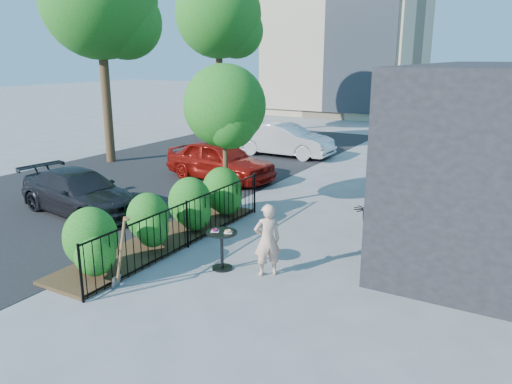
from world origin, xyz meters
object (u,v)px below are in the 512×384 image
Objects in this scene: woman at (267,240)px; car_red at (220,160)px; cafe_table at (222,243)px; car_silver at (284,140)px; street_tree_far at (219,20)px; car_darkgrey at (80,192)px; shovel at (120,257)px; street_tree_near at (100,8)px; patio_tree at (226,111)px.

woman is 0.36× the size of car_red.
cafe_table is 0.21× the size of car_red.
cafe_table is 7.53m from car_red.
car_silver reaches higher than cafe_table.
street_tree_far is 2.05× the size of car_darkgrey.
car_darkgrey is at bearing 146.36° from shovel.
street_tree_near is 1.00× the size of street_tree_far.
street_tree_far is at bearing 90.00° from street_tree_near.
car_darkgrey is (-1.17, -10.00, -0.11)m from car_silver.
street_tree_far is 5.56× the size of shovel.
street_tree_far is 1.95× the size of car_silver.
patio_tree is 8.39m from car_silver.
shovel is at bearing 0.49° from woman.
shovel reaches higher than car_darkgrey.
street_tree_far is at bearing 118.09° from shovel.
patio_tree reaches higher than car_silver.
patio_tree is at bearing -136.38° from car_red.
street_tree_far is (0.00, 8.00, 0.00)m from street_tree_near.
car_silver is (5.51, -3.37, -5.22)m from street_tree_far.
car_darkgrey reaches higher than cafe_table.
cafe_table is at bearing -58.48° from patio_tree.
woman is (10.67, -14.33, -5.19)m from street_tree_far.
car_silver is at bearing 110.76° from cafe_table.
street_tree_near reaches higher than car_silver.
street_tree_far is 8.31m from car_silver.
car_red is at bearing 111.62° from shovel.
shovel is (-1.07, -1.72, 0.11)m from cafe_table.
street_tree_near is at bearing 93.58° from car_red.
woman is at bearing -46.48° from patio_tree.
patio_tree is at bearing -55.49° from street_tree_far.
patio_tree reaches higher than shovel.
woman is 12.12m from car_silver.
woman reaches higher than car_silver.
cafe_table is (2.05, -3.34, -2.22)m from patio_tree.
car_darkgrey is at bearing 173.58° from car_red.
street_tree_far is at bearing 124.51° from patio_tree.
cafe_table is 0.21× the size of car_darkgrey.
car_darkgrey is at bearing -147.09° from patio_tree.
street_tree_far reaches higher than patio_tree.
street_tree_near reaches higher than patio_tree.
woman is 7.93m from car_red.
car_red reaches higher than car_darkgrey.
patio_tree is at bearing 100.94° from shovel.
street_tree_near is 7.61m from car_red.
street_tree_far is (-7.70, 11.20, 3.15)m from patio_tree.
patio_tree is 2.71× the size of woman.
car_darkgrey is (-5.41, 1.17, 0.04)m from cafe_table.
car_silver is at bearing 6.86° from car_red.
woman is at bearing -132.78° from car_red.
woman reaches higher than car_red.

